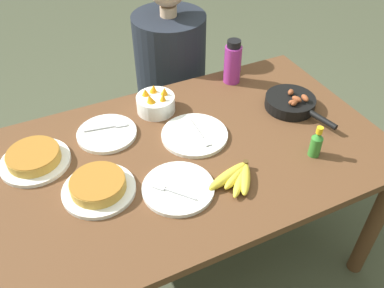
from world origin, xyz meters
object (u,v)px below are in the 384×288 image
object	(u,v)px
empty_plate_far_right	(195,135)
fruit_bowl_mango	(156,102)
frittata_plate_side	(98,187)
hot_sauce_bottle	(316,143)
frittata_plate_center	(34,158)
person_figure	(172,95)
empty_plate_far_left	(107,133)
water_bottle	(233,63)
banana_bunch	(237,177)
empty_plate_near_front	(178,188)
skillet	(291,103)

from	to	relation	value
empty_plate_far_right	fruit_bowl_mango	xyz separation A→B (m)	(-0.07, 0.23, 0.03)
frittata_plate_side	hot_sauce_bottle	world-z (taller)	hot_sauce_bottle
frittata_plate_center	person_figure	distance (m)	0.98
empty_plate_far_left	water_bottle	size ratio (longest dim) A/B	1.14
water_bottle	frittata_plate_side	bearing A→B (deg)	-151.39
empty_plate_far_left	water_bottle	world-z (taller)	water_bottle
fruit_bowl_mango	empty_plate_far_right	bearing A→B (deg)	-72.17
frittata_plate_center	empty_plate_far_left	bearing A→B (deg)	8.78
frittata_plate_center	banana_bunch	bearing A→B (deg)	-32.49
frittata_plate_side	person_figure	xyz separation A→B (m)	(0.60, 0.77, -0.27)
empty_plate_far_left	hot_sauce_bottle	world-z (taller)	hot_sauce_bottle
empty_plate_near_front	empty_plate_far_right	distance (m)	0.30
empty_plate_near_front	person_figure	world-z (taller)	person_figure
skillet	empty_plate_far_left	distance (m)	0.80
frittata_plate_side	empty_plate_far_left	xyz separation A→B (m)	(0.11, 0.29, -0.02)
skillet	hot_sauce_bottle	size ratio (longest dim) A/B	2.59
fruit_bowl_mango	hot_sauce_bottle	distance (m)	0.69
frittata_plate_side	person_figure	world-z (taller)	person_figure
fruit_bowl_mango	water_bottle	world-z (taller)	water_bottle
empty_plate_far_left	hot_sauce_bottle	xyz separation A→B (m)	(0.68, -0.46, 0.05)
skillet	hot_sauce_bottle	distance (m)	0.30
banana_bunch	skillet	xyz separation A→B (m)	(0.44, 0.28, 0.01)
empty_plate_far_right	water_bottle	world-z (taller)	water_bottle
empty_plate_near_front	water_bottle	xyz separation A→B (m)	(0.52, 0.53, 0.09)
frittata_plate_center	empty_plate_far_left	xyz separation A→B (m)	(0.29, 0.04, -0.02)
frittata_plate_center	hot_sauce_bottle	xyz separation A→B (m)	(0.97, -0.41, 0.03)
water_bottle	person_figure	world-z (taller)	person_figure
banana_bunch	hot_sauce_bottle	xyz separation A→B (m)	(0.34, -0.01, 0.04)
empty_plate_far_right	empty_plate_far_left	bearing A→B (deg)	152.89
empty_plate_near_front	empty_plate_far_right	world-z (taller)	same
skillet	empty_plate_near_front	world-z (taller)	skillet
banana_bunch	empty_plate_near_front	bearing A→B (deg)	166.19
hot_sauce_bottle	empty_plate_far_left	bearing A→B (deg)	146.23
hot_sauce_bottle	frittata_plate_center	bearing A→B (deg)	157.05
water_bottle	empty_plate_near_front	bearing A→B (deg)	-134.26
fruit_bowl_mango	water_bottle	distance (m)	0.42
fruit_bowl_mango	person_figure	world-z (taller)	person_figure
empty_plate_far_right	water_bottle	distance (m)	0.46
frittata_plate_side	empty_plate_near_front	size ratio (longest dim) A/B	1.00
skillet	fruit_bowl_mango	size ratio (longest dim) A/B	2.09
fruit_bowl_mango	water_bottle	xyz separation A→B (m)	(0.41, 0.06, 0.06)
frittata_plate_side	empty_plate_far_left	size ratio (longest dim) A/B	1.06
frittata_plate_side	skillet	bearing A→B (deg)	7.40
skillet	frittata_plate_side	bearing A→B (deg)	-95.50
empty_plate_far_left	hot_sauce_bottle	size ratio (longest dim) A/B	1.81
water_bottle	person_figure	xyz separation A→B (m)	(-0.17, 0.35, -0.35)
frittata_plate_center	empty_plate_near_front	distance (m)	0.56
banana_bunch	empty_plate_near_front	world-z (taller)	banana_bunch
frittata_plate_center	empty_plate_near_front	bearing A→B (deg)	-39.51
frittata_plate_center	empty_plate_near_front	world-z (taller)	frittata_plate_center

